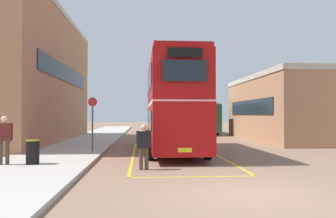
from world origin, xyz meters
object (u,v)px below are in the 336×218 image
at_px(pedestrian_boarding, 144,144).
at_px(bus_stop_sign, 92,119).
at_px(double_decker_bus, 172,104).
at_px(litter_bin, 33,152).
at_px(single_deck_bus, 198,118).
at_px(pedestrian_waiting_near, 4,136).

height_order(pedestrian_boarding, bus_stop_sign, bus_stop_sign).
height_order(double_decker_bus, litter_bin, double_decker_bus).
xyz_separation_m(double_decker_bus, litter_bin, (-5.55, -5.09, -1.93)).
height_order(single_deck_bus, litter_bin, single_deck_bus).
height_order(pedestrian_boarding, litter_bin, pedestrian_boarding).
xyz_separation_m(double_decker_bus, bus_stop_sign, (-4.01, -0.95, -0.77)).
bearing_deg(litter_bin, pedestrian_waiting_near, -176.21).
height_order(single_deck_bus, pedestrian_waiting_near, single_deck_bus).
relative_size(litter_bin, bus_stop_sign, 0.33).
height_order(pedestrian_waiting_near, litter_bin, pedestrian_waiting_near).
bearing_deg(pedestrian_boarding, litter_bin, 170.30).
distance_m(pedestrian_waiting_near, litter_bin, 1.15).
distance_m(pedestrian_boarding, bus_stop_sign, 5.51).
relative_size(single_deck_bus, pedestrian_boarding, 6.15).
distance_m(single_deck_bus, pedestrian_waiting_near, 24.71).
relative_size(pedestrian_boarding, litter_bin, 1.81).
bearing_deg(litter_bin, double_decker_bus, 42.55).
bearing_deg(litter_bin, pedestrian_boarding, -9.70).
bearing_deg(bus_stop_sign, single_deck_bus, 65.85).
xyz_separation_m(pedestrian_boarding, pedestrian_waiting_near, (-5.06, 0.63, 0.25)).
bearing_deg(bus_stop_sign, pedestrian_waiting_near, -121.05).
xyz_separation_m(double_decker_bus, single_deck_bus, (4.10, 17.13, -0.87)).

